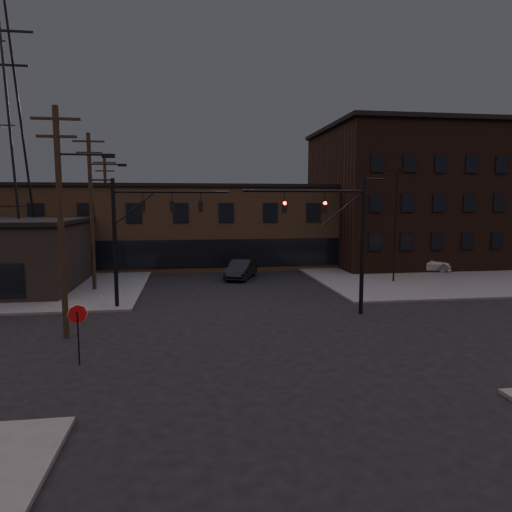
{
  "coord_description": "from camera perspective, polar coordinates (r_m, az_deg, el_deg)",
  "views": [
    {
      "loc": [
        -3.52,
        -20.73,
        6.57
      ],
      "look_at": [
        0.29,
        4.96,
        3.5
      ],
      "focal_mm": 32.0,
      "sensor_mm": 36.0,
      "label": 1
    }
  ],
  "objects": [
    {
      "name": "utility_pole_mid",
      "position": [
        35.42,
        -19.79,
        5.63
      ],
      "size": [
        3.7,
        0.28,
        11.5
      ],
      "color": "black",
      "rests_on": "ground"
    },
    {
      "name": "traffic_signal_far",
      "position": [
        28.95,
        -14.79,
        3.44
      ],
      "size": [
        7.12,
        0.24,
        8.0
      ],
      "color": "black",
      "rests_on": "ground"
    },
    {
      "name": "lot_light_b",
      "position": [
        45.68,
        21.19,
        4.96
      ],
      "size": [
        1.5,
        0.28,
        9.14
      ],
      "color": "black",
      "rests_on": "ground"
    },
    {
      "name": "building_row",
      "position": [
        48.93,
        -4.3,
        3.71
      ],
      "size": [
        40.0,
        12.0,
        8.0
      ],
      "primitive_type": "cube",
      "color": "brown",
      "rests_on": "ground"
    },
    {
      "name": "building_right",
      "position": [
        53.25,
        20.35,
        6.79
      ],
      "size": [
        22.0,
        16.0,
        14.0
      ],
      "primitive_type": "cube",
      "color": "black",
      "rests_on": "ground"
    },
    {
      "name": "ground",
      "position": [
        22.03,
        1.17,
        -10.61
      ],
      "size": [
        140.0,
        140.0,
        0.0
      ],
      "primitive_type": "plane",
      "color": "black",
      "rests_on": "ground"
    },
    {
      "name": "traffic_signal_near",
      "position": [
        26.8,
        10.94,
        3.11
      ],
      "size": [
        7.12,
        0.24,
        8.0
      ],
      "color": "black",
      "rests_on": "ground"
    },
    {
      "name": "car_crossing",
      "position": [
        39.32,
        -1.87,
        -1.66
      ],
      "size": [
        3.46,
        5.29,
        1.65
      ],
      "primitive_type": "imported",
      "rotation": [
        0.0,
        0.0,
        -0.38
      ],
      "color": "black",
      "rests_on": "ground"
    },
    {
      "name": "stop_sign",
      "position": [
        19.85,
        -21.41,
        -7.51
      ],
      "size": [
        0.72,
        0.33,
        2.48
      ],
      "color": "black",
      "rests_on": "ground"
    },
    {
      "name": "parked_car_lot_a",
      "position": [
        48.28,
        16.55,
        -0.37
      ],
      "size": [
        4.24,
        2.7,
        1.35
      ],
      "primitive_type": "imported",
      "rotation": [
        0.0,
        0.0,
        1.88
      ],
      "color": "black",
      "rests_on": "sidewalk_ne"
    },
    {
      "name": "utility_pole_near",
      "position": [
        23.5,
        -23.08,
        4.49
      ],
      "size": [
        3.7,
        0.28,
        11.0
      ],
      "color": "black",
      "rests_on": "ground"
    },
    {
      "name": "sidewalk_ne",
      "position": [
        50.19,
        22.22,
        -1.19
      ],
      "size": [
        30.0,
        30.0,
        0.15
      ],
      "primitive_type": "cube",
      "color": "#474744",
      "rests_on": "ground"
    },
    {
      "name": "utility_pole_far",
      "position": [
        47.42,
        -18.21,
        5.46
      ],
      "size": [
        2.2,
        0.28,
        11.0
      ],
      "color": "black",
      "rests_on": "ground"
    },
    {
      "name": "parked_car_lot_b",
      "position": [
        45.59,
        20.03,
        -0.8
      ],
      "size": [
        5.57,
        3.36,
        1.51
      ],
      "primitive_type": "imported",
      "rotation": [
        0.0,
        0.0,
        1.32
      ],
      "color": "#BABBBD",
      "rests_on": "sidewalk_ne"
    },
    {
      "name": "lot_light_a",
      "position": [
        38.48,
        17.06,
        4.87
      ],
      "size": [
        1.5,
        0.28,
        9.14
      ],
      "color": "black",
      "rests_on": "ground"
    }
  ]
}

